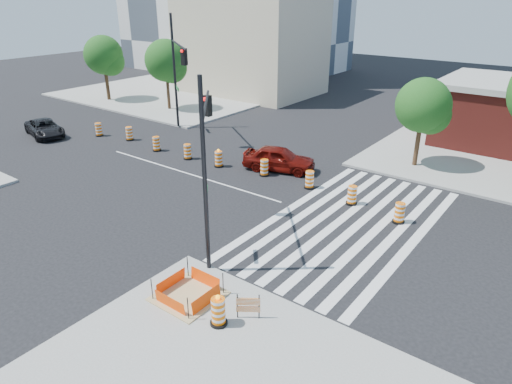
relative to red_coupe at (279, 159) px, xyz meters
The scene contains 24 objects.
ground 5.76m from the red_coupe, 137.21° to the right, with size 120.00×120.00×0.00m, color black.
sidewalk_nw 26.31m from the red_coupe, 147.53° to the left, with size 22.00×22.00×0.15m, color gray.
crosswalk_east 7.83m from the red_coupe, 29.84° to the right, with size 6.75×13.50×0.01m.
lane_centerline 5.76m from the red_coupe, 137.21° to the right, with size 14.00×0.12×0.01m, color silver.
excavation_pit 13.76m from the red_coupe, 69.52° to the right, with size 2.20×2.20×0.90m.
beige_midrise 24.67m from the red_coupe, 131.78° to the left, with size 14.00×10.00×10.00m, color #C4B796.
red_coupe is the anchor object (origin of this frame).
dark_suv 19.28m from the red_coupe, 165.54° to the right, with size 2.08×4.51×1.25m, color black.
signal_pole_se 10.97m from the red_coupe, 72.62° to the right, with size 3.84×4.49×7.64m.
signal_pole_nw 11.74m from the red_coupe, 169.44° to the left, with size 5.41×3.97×8.69m.
pit_drum 14.90m from the red_coupe, 63.42° to the right, with size 0.59×0.59×1.17m.
barricade 14.45m from the red_coupe, 59.80° to the right, with size 0.70×0.49×0.96m.
tree_north_a 25.90m from the red_coupe, 166.80° to the left, with size 3.82×3.78×6.43m.
tree_north_b 18.77m from the red_coupe, 158.27° to the left, with size 3.79×3.79×6.45m.
tree_north_c 9.29m from the red_coupe, 40.73° to the left, with size 3.33×3.33×5.66m.
median_drum_0 15.50m from the red_coupe, behind, with size 0.60×0.60×1.02m.
median_drum_1 12.64m from the red_coupe, behind, with size 0.60×0.60×1.02m.
median_drum_2 9.25m from the red_coupe, 167.14° to the right, with size 0.60×0.60×1.02m.
median_drum_3 6.37m from the red_coupe, 162.08° to the right, with size 0.60×0.60×1.02m.
median_drum_4 3.89m from the red_coupe, 152.32° to the right, with size 0.60×0.60×1.18m.
median_drum_5 1.33m from the red_coupe, 98.74° to the right, with size 0.60×0.60×1.02m.
median_drum_6 3.28m from the red_coupe, 23.46° to the right, with size 0.60×0.60×1.02m.
median_drum_7 6.17m from the red_coupe, 17.07° to the right, with size 0.60×0.60×1.02m.
median_drum_8 8.97m from the red_coupe, 15.10° to the right, with size 0.60×0.60×1.02m.
Camera 1 is at (19.18, -18.43, 10.39)m, focal length 32.00 mm.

